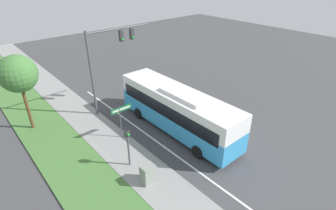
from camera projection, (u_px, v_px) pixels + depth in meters
ground_plane at (226, 145)px, 19.09m from camera, size 80.00×80.00×0.00m
sidewalk at (161, 185)px, 15.49m from camera, size 2.80×80.00×0.12m
lane_divider_near at (191, 167)px, 17.01m from camera, size 0.14×30.00×0.01m
bus at (177, 108)px, 19.91m from camera, size 2.77×11.03×3.55m
signal_gantry at (108, 54)px, 21.39m from camera, size 5.81×0.41×7.24m
pedestrian_signal at (128, 142)px, 16.17m from camera, size 0.28×0.34×2.76m
street_sign at (121, 115)px, 18.92m from camera, size 1.68×0.08×2.70m
utility_cabinet at (148, 174)px, 15.40m from camera, size 0.80×0.61×1.22m
roadside_tree at (18, 74)px, 18.75m from camera, size 2.75×2.75×5.95m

